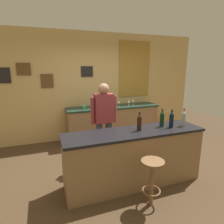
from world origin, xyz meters
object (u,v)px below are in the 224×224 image
wine_bottle_d (183,118)px  wine_bottle_c (171,119)px  bar_stool (152,175)px  wine_bottle_b (162,119)px  wine_glass_c (129,101)px  coffee_mug (84,107)px  wine_glass_a (113,103)px  wine_glass_b (119,102)px  bartender (104,118)px  wine_glass_d (133,100)px  wine_bottle_a (139,122)px

wine_bottle_d → wine_bottle_c: bearing=178.7°
bar_stool → wine_bottle_d: (0.92, 0.53, 0.60)m
wine_bottle_b → wine_glass_c: bearing=81.7°
bar_stool → wine_bottle_b: (0.55, 0.63, 0.60)m
wine_bottle_d → coffee_mug: size_ratio=2.45×
bar_stool → wine_bottle_c: wine_bottle_c is taller
wine_glass_a → bar_stool: bearing=-98.6°
bar_stool → wine_glass_b: bearing=77.8°
wine_glass_b → bartender: bearing=-123.9°
wine_glass_b → wine_glass_d: (0.46, 0.08, 0.00)m
bar_stool → wine_glass_a: (0.39, 2.58, 0.55)m
wine_glass_c → wine_glass_d: size_ratio=1.00×
bartender → wine_bottle_b: bearing=-44.2°
bartender → wine_bottle_d: bearing=-37.0°
wine_bottle_a → wine_glass_d: wine_bottle_a is taller
wine_glass_b → coffee_mug: (-0.96, -0.05, -0.06)m
wine_bottle_b → wine_glass_a: (-0.16, 1.94, -0.05)m
bartender → bar_stool: size_ratio=2.38×
wine_bottle_c → wine_bottle_b: bearing=141.9°
bartender → wine_glass_a: (0.63, 1.17, 0.07)m
wine_bottle_a → coffee_mug: wine_bottle_a is taller
wine_glass_c → coffee_mug: (-1.24, -0.03, -0.06)m
wine_bottle_b → wine_glass_a: 1.95m
bar_stool → wine_bottle_b: 1.03m
bartender → wine_bottle_b: (0.79, -0.77, 0.12)m
wine_glass_d → wine_bottle_c: bearing=-99.1°
wine_glass_c → wine_glass_d: same height
wine_glass_a → wine_bottle_a: bearing=-98.5°
wine_bottle_c → wine_glass_b: bearing=93.2°
wine_bottle_b → wine_glass_d: wine_bottle_b is taller
wine_bottle_a → coffee_mug: 2.03m
wine_bottle_b → coffee_mug: size_ratio=2.45×
wine_bottle_a → wine_bottle_d: (0.83, -0.05, 0.00)m
wine_bottle_b → wine_bottle_d: (0.37, -0.10, 0.00)m
bar_stool → wine_glass_a: size_ratio=4.39×
wine_glass_a → coffee_mug: bearing=-177.9°
wine_bottle_c → wine_glass_d: wine_bottle_c is taller
bartender → wine_glass_d: (1.26, 1.28, 0.07)m
wine_glass_c → coffee_mug: 1.24m
wine_bottle_c → wine_glass_a: wine_bottle_c is taller
wine_bottle_b → wine_bottle_d: 0.38m
wine_glass_a → wine_glass_d: size_ratio=1.00×
bartender → wine_glass_d: size_ratio=10.45×
wine_bottle_a → wine_bottle_c: 0.59m
wine_bottle_d → wine_glass_a: wine_bottle_d is taller
wine_bottle_b → wine_bottle_c: 0.16m
wine_glass_d → coffee_mug: wine_glass_d is taller
bartender → wine_glass_c: size_ratio=10.45×
wine_bottle_b → wine_glass_c: wine_bottle_b is taller
wine_bottle_a → wine_glass_a: (0.30, 2.00, -0.05)m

